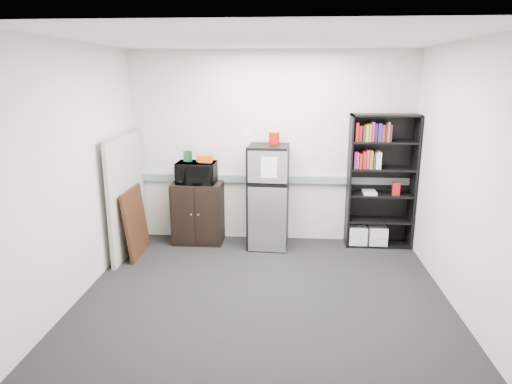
% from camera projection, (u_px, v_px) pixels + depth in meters
% --- Properties ---
extents(floor, '(4.00, 4.00, 0.00)m').
position_uv_depth(floor, '(264.00, 291.00, 5.12)').
color(floor, black).
rests_on(floor, ground).
extents(wall_back, '(4.00, 0.02, 2.70)m').
position_uv_depth(wall_back, '(271.00, 148.00, 6.47)').
color(wall_back, silver).
rests_on(wall_back, floor).
extents(wall_right, '(0.02, 3.50, 2.70)m').
position_uv_depth(wall_right, '(460.00, 177.00, 4.65)').
color(wall_right, silver).
rests_on(wall_right, floor).
extents(wall_left, '(0.02, 3.50, 2.70)m').
position_uv_depth(wall_left, '(80.00, 171.00, 4.92)').
color(wall_left, silver).
rests_on(wall_left, floor).
extents(ceiling, '(4.00, 3.50, 0.02)m').
position_uv_depth(ceiling, '(265.00, 39.00, 4.44)').
color(ceiling, white).
rests_on(ceiling, wall_back).
extents(electrical_raceway, '(3.92, 0.05, 0.10)m').
position_uv_depth(electrical_raceway, '(271.00, 179.00, 6.56)').
color(electrical_raceway, gray).
rests_on(electrical_raceway, wall_back).
extents(wall_note, '(0.14, 0.00, 0.10)m').
position_uv_depth(wall_note, '(246.00, 134.00, 6.44)').
color(wall_note, white).
rests_on(wall_note, wall_back).
extents(bookshelf, '(0.90, 0.34, 1.85)m').
position_uv_depth(bookshelf, '(379.00, 178.00, 6.29)').
color(bookshelf, black).
rests_on(bookshelf, floor).
extents(cubicle_partition, '(0.06, 1.30, 1.62)m').
position_uv_depth(cubicle_partition, '(127.00, 194.00, 6.09)').
color(cubicle_partition, gray).
rests_on(cubicle_partition, floor).
extents(cabinet, '(0.71, 0.47, 0.88)m').
position_uv_depth(cabinet, '(198.00, 213.00, 6.53)').
color(cabinet, black).
rests_on(cabinet, floor).
extents(microwave, '(0.55, 0.38, 0.30)m').
position_uv_depth(microwave, '(196.00, 173.00, 6.37)').
color(microwave, black).
rests_on(microwave, cabinet).
extents(snack_box_a, '(0.08, 0.07, 0.15)m').
position_uv_depth(snack_box_a, '(186.00, 156.00, 6.35)').
color(snack_box_a, '#19572B').
rests_on(snack_box_a, microwave).
extents(snack_box_b, '(0.08, 0.06, 0.15)m').
position_uv_depth(snack_box_b, '(189.00, 156.00, 6.35)').
color(snack_box_b, '#0C381D').
rests_on(snack_box_b, microwave).
extents(snack_box_c, '(0.07, 0.05, 0.14)m').
position_uv_depth(snack_box_c, '(199.00, 157.00, 6.34)').
color(snack_box_c, gold).
rests_on(snack_box_c, microwave).
extents(snack_bag, '(0.19, 0.11, 0.10)m').
position_uv_depth(snack_bag, '(206.00, 159.00, 6.29)').
color(snack_bag, '#D44B15').
rests_on(snack_bag, microwave).
extents(refrigerator, '(0.57, 0.60, 1.44)m').
position_uv_depth(refrigerator, '(268.00, 197.00, 6.32)').
color(refrigerator, black).
rests_on(refrigerator, floor).
extents(coffee_can, '(0.15, 0.15, 0.20)m').
position_uv_depth(coffee_can, '(274.00, 137.00, 6.23)').
color(coffee_can, '#A61007').
rests_on(coffee_can, refrigerator).
extents(framed_poster, '(0.14, 0.71, 0.91)m').
position_uv_depth(framed_poster, '(136.00, 222.00, 6.06)').
color(framed_poster, black).
rests_on(framed_poster, floor).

